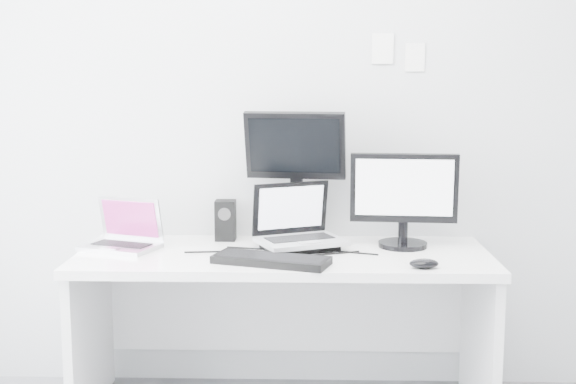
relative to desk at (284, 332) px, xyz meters
name	(u,v)px	position (x,y,z in m)	size (l,w,h in m)	color
back_wall	(286,107)	(0.00, 0.35, 0.99)	(3.60, 3.60, 0.00)	#BABDBF
desk	(284,332)	(0.00, 0.00, 0.00)	(1.80, 0.70, 0.73)	white
macbook	(119,223)	(-0.73, 0.04, 0.48)	(0.32, 0.24, 0.24)	#BBBBBF
speaker	(226,220)	(-0.28, 0.25, 0.46)	(0.09, 0.09, 0.19)	black
dell_laptop	(301,217)	(0.08, 0.05, 0.52)	(0.36, 0.28, 0.30)	#9FA1A6
rear_monitor	(296,175)	(0.05, 0.22, 0.68)	(0.46, 0.17, 0.62)	black
samsung_monitor	(404,199)	(0.53, 0.12, 0.58)	(0.48, 0.22, 0.44)	black
keyboard	(271,260)	(-0.04, -0.21, 0.38)	(0.48, 0.17, 0.03)	black
mouse	(424,264)	(0.57, -0.27, 0.38)	(0.12, 0.08, 0.04)	black
wall_note_0	(383,49)	(0.45, 0.34, 1.26)	(0.10, 0.00, 0.14)	white
wall_note_1	(415,57)	(0.60, 0.34, 1.22)	(0.09, 0.00, 0.13)	white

